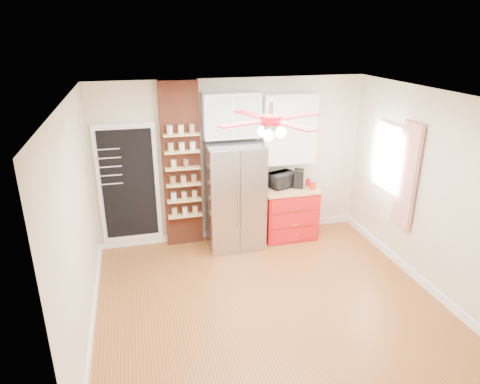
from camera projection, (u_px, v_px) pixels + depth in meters
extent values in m
plane|color=#9C5427|center=(266.00, 298.00, 5.80)|extent=(4.50, 4.50, 0.00)
plane|color=white|center=(272.00, 96.00, 4.83)|extent=(4.50, 4.50, 0.00)
cube|color=beige|center=(232.00, 161.00, 7.12)|extent=(4.50, 0.02, 2.70)
cube|color=beige|center=(343.00, 298.00, 3.50)|extent=(4.50, 0.02, 2.70)
cube|color=beige|center=(78.00, 225.00, 4.80)|extent=(0.02, 4.00, 2.70)
cube|color=beige|center=(426.00, 190.00, 5.83)|extent=(0.02, 4.00, 2.70)
cube|color=white|center=(129.00, 184.00, 6.80)|extent=(0.95, 0.04, 1.95)
cube|color=black|center=(129.00, 185.00, 6.77)|extent=(0.82, 0.02, 1.78)
cube|color=brown|center=(182.00, 166.00, 6.86)|extent=(0.60, 0.16, 2.70)
cube|color=#A2A2A7|center=(234.00, 196.00, 6.95)|extent=(0.90, 0.70, 1.75)
cube|color=white|center=(231.00, 115.00, 6.67)|extent=(0.90, 0.35, 0.70)
cube|color=red|center=(288.00, 213.00, 7.37)|extent=(0.90, 0.60, 0.86)
cube|color=tan|center=(290.00, 189.00, 7.21)|extent=(0.94, 0.64, 0.04)
cube|color=white|center=(288.00, 129.00, 7.01)|extent=(0.90, 0.30, 1.15)
cube|color=white|center=(389.00, 158.00, 6.57)|extent=(0.04, 0.75, 1.05)
cube|color=red|center=(407.00, 176.00, 6.09)|extent=(0.06, 0.40, 1.55)
cylinder|color=silver|center=(271.00, 109.00, 4.88)|extent=(0.05, 0.05, 0.20)
cylinder|color=#A40A15|center=(271.00, 120.00, 4.93)|extent=(0.24, 0.24, 0.10)
sphere|color=white|center=(271.00, 133.00, 4.98)|extent=(0.13, 0.13, 0.13)
imported|color=black|center=(282.00, 180.00, 7.22)|extent=(0.53, 0.44, 0.25)
cube|color=black|center=(299.00, 179.00, 7.20)|extent=(0.23, 0.25, 0.30)
cylinder|color=#BC2D0A|center=(313.00, 185.00, 7.13)|extent=(0.10, 0.10, 0.14)
cylinder|color=red|center=(309.00, 182.00, 7.29)|extent=(0.09, 0.09, 0.14)
cylinder|color=beige|center=(173.00, 164.00, 6.68)|extent=(0.10, 0.10, 0.13)
cylinder|color=brown|center=(186.00, 163.00, 6.73)|extent=(0.09, 0.09, 0.12)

